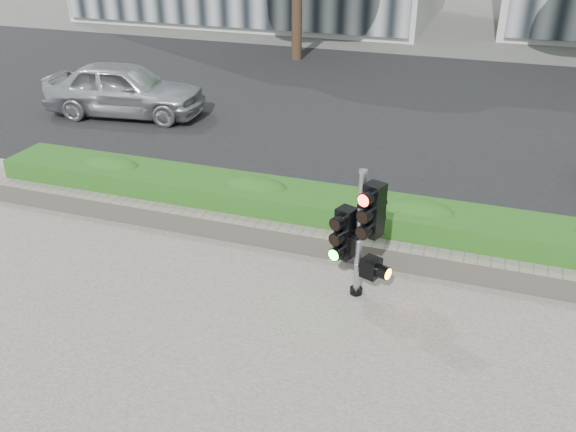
# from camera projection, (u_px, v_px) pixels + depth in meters

# --- Properties ---
(ground) EXTENTS (120.00, 120.00, 0.00)m
(ground) POSITION_uv_depth(u_px,v_px,m) (271.00, 323.00, 7.95)
(ground) COLOR #51514C
(ground) RESTS_ON ground
(road) EXTENTS (60.00, 13.00, 0.02)m
(road) POSITION_uv_depth(u_px,v_px,m) (402.00, 108.00, 16.35)
(road) COLOR black
(road) RESTS_ON ground
(curb) EXTENTS (60.00, 0.25, 0.12)m
(curb) POSITION_uv_depth(u_px,v_px,m) (335.00, 215.00, 10.57)
(curb) COLOR gray
(curb) RESTS_ON ground
(stone_wall) EXTENTS (12.00, 0.32, 0.34)m
(stone_wall) POSITION_uv_depth(u_px,v_px,m) (314.00, 242.00, 9.46)
(stone_wall) COLOR gray
(stone_wall) RESTS_ON sidewalk
(hedge) EXTENTS (12.00, 1.00, 0.68)m
(hedge) POSITION_uv_depth(u_px,v_px,m) (326.00, 214.00, 9.93)
(hedge) COLOR #398C2B
(hedge) RESTS_ON sidewalk
(traffic_signal) EXTENTS (0.69, 0.57, 1.86)m
(traffic_signal) POSITION_uv_depth(u_px,v_px,m) (363.00, 228.00, 8.04)
(traffic_signal) COLOR black
(traffic_signal) RESTS_ON sidewalk
(car_silver) EXTENTS (4.21, 2.16, 1.37)m
(car_silver) POSITION_uv_depth(u_px,v_px,m) (125.00, 89.00, 15.43)
(car_silver) COLOR #B5B6BC
(car_silver) RESTS_ON road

